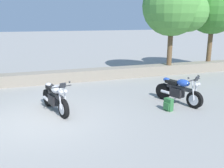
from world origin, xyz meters
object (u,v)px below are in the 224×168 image
motorcycle_silver_near_left (55,98)px  rider_backpack (168,104)px  motorcycle_blue_centre (179,91)px  leafy_tree_far_right (216,9)px  leafy_tree_mid_right (176,7)px

motorcycle_silver_near_left → rider_backpack: size_ratio=4.32×
motorcycle_blue_centre → rider_backpack: motorcycle_blue_centre is taller
motorcycle_blue_centre → leafy_tree_far_right: size_ratio=0.42×
leafy_tree_far_right → motorcycle_silver_near_left: bearing=-156.6°
motorcycle_silver_near_left → leafy_tree_mid_right: bearing=29.3°
motorcycle_silver_near_left → leafy_tree_far_right: bearing=23.4°
motorcycle_blue_centre → leafy_tree_far_right: leafy_tree_far_right is taller
motorcycle_blue_centre → leafy_tree_far_right: (5.52, 4.92, 3.21)m
motorcycle_silver_near_left → motorcycle_blue_centre: size_ratio=1.02×
motorcycle_silver_near_left → leafy_tree_mid_right: 8.64m
rider_backpack → leafy_tree_mid_right: leafy_tree_mid_right is taller
leafy_tree_far_right → motorcycle_blue_centre: bearing=-138.3°
motorcycle_blue_centre → rider_backpack: bearing=-143.1°
motorcycle_silver_near_left → leafy_tree_mid_right: size_ratio=0.42×
motorcycle_silver_near_left → rider_backpack: motorcycle_silver_near_left is taller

